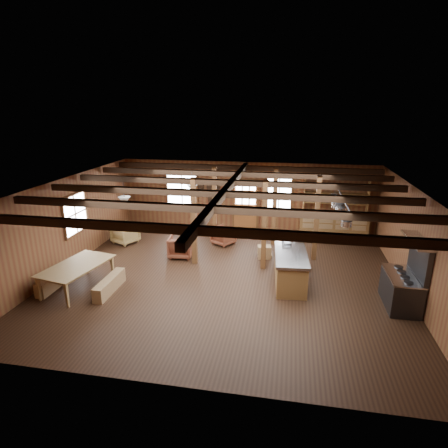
{
  "coord_description": "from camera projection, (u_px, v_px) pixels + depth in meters",
  "views": [
    {
      "loc": [
        1.71,
        -9.85,
        4.89
      ],
      "look_at": [
        -0.26,
        1.07,
        1.35
      ],
      "focal_mm": 30.0,
      "sensor_mm": 36.0,
      "label": 1
    }
  ],
  "objects": [
    {
      "name": "bench_aisle",
      "position": [
        110.0,
        285.0,
        10.22
      ],
      "size": [
        0.27,
        1.45,
        0.4
      ],
      "primitive_type": "cube",
      "color": "brown",
      "rests_on": "floor"
    },
    {
      "name": "armchair_c",
      "position": [
        125.0,
        233.0,
        13.82
      ],
      "size": [
        1.06,
        1.07,
        0.74
      ],
      "primitive_type": "imported",
      "rotation": [
        0.0,
        0.0,
        2.7
      ],
      "color": "olive",
      "rests_on": "floor"
    },
    {
      "name": "pot_rack",
      "position": [
        340.0,
        207.0,
        9.99
      ],
      "size": [
        0.3,
        3.0,
        0.44
      ],
      "color": "#2F2F32",
      "rests_on": "ceiling"
    },
    {
      "name": "window_back_left",
      "position": [
        182.0,
        190.0,
        15.14
      ],
      "size": [
        1.32,
        0.06,
        1.32
      ],
      "color": "white",
      "rests_on": "wall_back"
    },
    {
      "name": "armchair_b",
      "position": [
        224.0,
        236.0,
        13.69
      ],
      "size": [
        0.97,
        0.98,
        0.65
      ],
      "primitive_type": "imported",
      "rotation": [
        0.0,
        0.0,
        2.59
      ],
      "color": "brown",
      "rests_on": "floor"
    },
    {
      "name": "room",
      "position": [
        226.0,
        234.0,
        10.58
      ],
      "size": [
        10.04,
        9.04,
        2.84
      ],
      "color": "black",
      "rests_on": "ground"
    },
    {
      "name": "bench_wall",
      "position": [
        55.0,
        280.0,
        10.49
      ],
      "size": [
        0.27,
        1.46,
        0.4
      ],
      "primitive_type": "cube",
      "color": "brown",
      "rests_on": "floor"
    },
    {
      "name": "ceiling_joists",
      "position": [
        227.0,
        189.0,
        10.36
      ],
      "size": [
        9.8,
        8.82,
        0.18
      ],
      "color": "black",
      "rests_on": "ceiling"
    },
    {
      "name": "kitchen_island",
      "position": [
        290.0,
        265.0,
        10.81
      ],
      "size": [
        1.05,
        2.56,
        1.2
      ],
      "rotation": [
        0.0,
        0.0,
        0.07
      ],
      "color": "brown",
      "rests_on": "floor"
    },
    {
      "name": "pendant_lamps",
      "position": [
        161.0,
        194.0,
        11.64
      ],
      "size": [
        1.86,
        2.36,
        0.66
      ],
      "color": "#2F2F32",
      "rests_on": "ceiling"
    },
    {
      "name": "counter_pot",
      "position": [
        287.0,
        238.0,
        11.4
      ],
      "size": [
        0.29,
        0.29,
        0.17
      ],
      "primitive_type": "cylinder",
      "color": "#B4B6BB",
      "rests_on": "kitchen_island"
    },
    {
      "name": "timber_posts",
      "position": [
        252.0,
        215.0,
        12.45
      ],
      "size": [
        3.95,
        2.35,
        2.8
      ],
      "color": "#4C3115",
      "rests_on": "floor"
    },
    {
      "name": "armchair_a",
      "position": [
        181.0,
        247.0,
        12.53
      ],
      "size": [
        0.83,
        0.85,
        0.72
      ],
      "primitive_type": "imported",
      "rotation": [
        0.0,
        0.0,
        3.22
      ],
      "color": "brown",
      "rests_on": "floor"
    },
    {
      "name": "step_stool",
      "position": [
        264.0,
        252.0,
        12.47
      ],
      "size": [
        0.54,
        0.43,
        0.43
      ],
      "primitive_type": "cube",
      "rotation": [
        0.0,
        0.0,
        0.19
      ],
      "color": "brown",
      "rests_on": "floor"
    },
    {
      "name": "notice_boards",
      "position": [
        209.0,
        190.0,
        14.94
      ],
      "size": [
        1.08,
        0.03,
        0.9
      ],
      "color": "silver",
      "rests_on": "wall_back"
    },
    {
      "name": "back_counter",
      "position": [
        333.0,
        223.0,
        14.19
      ],
      "size": [
        2.55,
        0.6,
        2.45
      ],
      "color": "brown",
      "rests_on": "floor"
    },
    {
      "name": "dining_table",
      "position": [
        79.0,
        277.0,
        10.32
      ],
      "size": [
        1.5,
        2.21,
        0.71
      ],
      "primitive_type": "imported",
      "rotation": [
        0.0,
        0.0,
        1.38
      ],
      "color": "olive",
      "rests_on": "floor"
    },
    {
      "name": "window_left",
      "position": [
        75.0,
        214.0,
        11.83
      ],
      "size": [
        0.14,
        1.24,
        1.32
      ],
      "color": "white",
      "rests_on": "wall_back"
    },
    {
      "name": "window_back_right",
      "position": [
        279.0,
        194.0,
        14.48
      ],
      "size": [
        1.02,
        0.06,
        1.32
      ],
      "color": "white",
      "rests_on": "wall_back"
    },
    {
      "name": "back_door",
      "position": [
        245.0,
        210.0,
        14.91
      ],
      "size": [
        1.02,
        0.08,
        2.15
      ],
      "color": "brown",
      "rests_on": "floor"
    },
    {
      "name": "commercial_range",
      "position": [
        404.0,
        284.0,
        9.37
      ],
      "size": [
        0.78,
        1.47,
        1.81
      ],
      "color": "#2F2F32",
      "rests_on": "floor"
    },
    {
      "name": "bowl",
      "position": [
        287.0,
        243.0,
        11.13
      ],
      "size": [
        0.33,
        0.33,
        0.06
      ],
      "primitive_type": "imported",
      "rotation": [
        0.0,
        0.0,
        0.31
      ],
      "color": "silver",
      "rests_on": "kitchen_island"
    }
  ]
}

